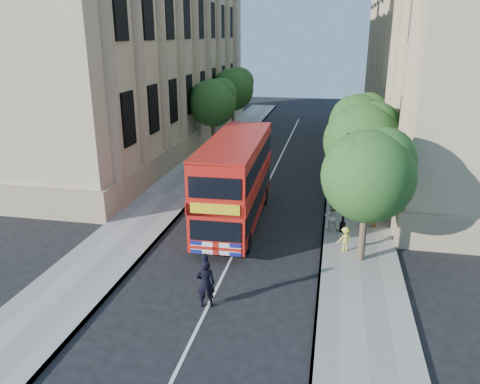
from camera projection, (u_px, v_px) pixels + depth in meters
The scene contains 17 objects.
ground at pixel (220, 281), 19.49m from camera, with size 120.00×120.00×0.00m, color black.
pavement_right at pixel (355, 207), 27.67m from camera, with size 3.50×80.00×0.12m, color gray.
pavement_left at pixel (170, 194), 29.84m from camera, with size 3.50×80.00×0.12m, color gray.
building_right at pixel (465, 45), 36.29m from camera, with size 12.00×38.00×18.00m, color tan.
building_left at pixel (132, 43), 41.49m from camera, with size 12.00×38.00×18.00m, color tan.
tree_right_near at pixel (369, 171), 19.85m from camera, with size 4.00×4.00×6.08m.
tree_right_mid at pixel (363, 138), 25.35m from camera, with size 4.20×4.20×6.37m.
tree_right_far at pixel (359, 121), 30.97m from camera, with size 4.00×4.00×6.15m.
tree_left_far at pixel (213, 100), 39.65m from camera, with size 4.00×4.00×6.30m.
tree_left_back at pixel (233, 87), 46.99m from camera, with size 4.20×4.20×6.65m.
lamp_post at pixel (345, 188), 23.32m from camera, with size 0.32×0.32×5.16m.
double_decker_bus at pixel (236, 178), 24.72m from camera, with size 2.93×10.00×4.58m.
box_van at pixel (224, 164), 31.68m from camera, with size 2.54×5.30×2.93m.
police_constable at pixel (206, 283), 17.41m from camera, with size 0.70×0.46×1.93m, color black.
woman_pedestrian at pixel (331, 216), 24.01m from camera, with size 0.75×0.58×1.54m, color beige.
child_a at pixel (375, 217), 24.47m from camera, with size 0.69×0.29×1.18m, color orange.
child_b at pixel (345, 239), 21.81m from camera, with size 0.76×0.44×1.18m, color #EEE551.
Camera 1 is at (4.25, -16.76, 9.77)m, focal length 35.00 mm.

